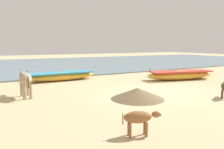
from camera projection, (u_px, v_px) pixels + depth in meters
ground at (155, 93)px, 9.38m from camera, size 80.00×80.00×0.00m
sea_water at (55, 64)px, 23.28m from camera, size 60.00×20.00×0.08m
fishing_boat_3 at (180, 75)px, 13.00m from camera, size 4.39×2.03×0.74m
fishing_boat_4 at (61, 76)px, 12.66m from camera, size 4.02×1.04×0.69m
cow_adult_dun at (25, 79)px, 8.56m from camera, size 0.47×1.52×0.98m
calf_far_brown at (139, 118)px, 4.92m from camera, size 0.86×0.49×0.58m
debris_pile_1 at (137, 93)px, 8.37m from camera, size 2.30×2.30×0.43m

